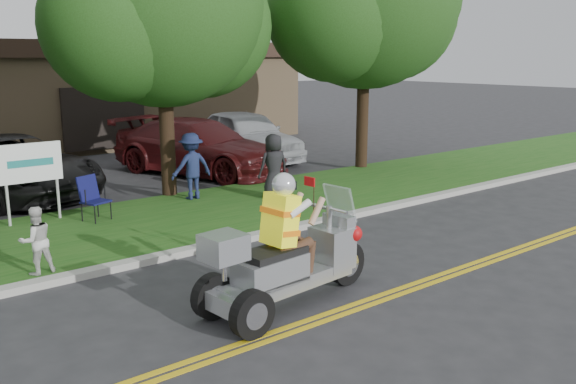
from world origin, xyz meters
TOP-DOWN VIEW (x-y plane):
  - ground at (0.00, 0.00)m, footprint 120.00×120.00m
  - centerline_near at (0.00, -0.58)m, footprint 60.00×0.10m
  - centerline_far at (0.00, -0.42)m, footprint 60.00×0.10m
  - curb at (0.00, 3.05)m, footprint 60.00×0.25m
  - grass_verge at (0.00, 5.20)m, footprint 60.00×4.00m
  - commercial_building at (2.00, 18.98)m, footprint 18.00×8.20m
  - tree_mid at (0.55, 7.23)m, footprint 5.88×4.80m
  - tree_right at (7.06, 7.03)m, footprint 6.86×5.60m
  - business_sign at (-2.90, 6.60)m, footprint 1.25×0.06m
  - trike_scooter at (-1.38, 0.11)m, footprint 2.98×1.04m
  - lawn_chair_b at (-1.89, 6.03)m, footprint 0.64×0.65m
  - spectator_chair_a at (0.71, 6.43)m, footprint 1.03×0.60m
  - spectator_chair_b at (2.34, 5.33)m, footprint 0.82×0.59m
  - child_right at (-3.78, 3.40)m, footprint 0.56×0.45m
  - parked_car_mid at (-2.50, 9.79)m, footprint 3.71×5.94m
  - parked_car_right at (2.73, 9.55)m, footprint 4.07×6.07m
  - parked_car_far_right at (5.13, 10.64)m, footprint 2.33×5.14m

SIDE VIEW (x-z plane):
  - ground at x=0.00m, z-range 0.00..0.00m
  - centerline_near at x=0.00m, z-range 0.00..0.01m
  - centerline_far at x=0.00m, z-range 0.00..0.01m
  - grass_verge at x=0.00m, z-range 0.01..0.11m
  - curb at x=0.00m, z-range 0.00..0.12m
  - lawn_chair_b at x=-1.89m, z-range 0.16..1.10m
  - child_right at x=-3.78m, z-range 0.10..1.19m
  - trike_scooter at x=-1.38m, z-range -0.29..1.65m
  - parked_car_mid at x=-2.50m, z-range 0.00..1.53m
  - parked_car_right at x=2.73m, z-range 0.00..1.63m
  - parked_car_far_right at x=5.13m, z-range 0.00..1.71m
  - spectator_chair_b at x=2.34m, z-range 0.10..1.66m
  - spectator_chair_a at x=0.71m, z-range 0.10..1.69m
  - business_sign at x=-2.90m, z-range 0.38..2.13m
  - commercial_building at x=2.00m, z-range 0.01..4.01m
  - tree_mid at x=0.55m, z-range 0.91..7.96m
  - tree_right at x=7.06m, z-range 0.99..9.06m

